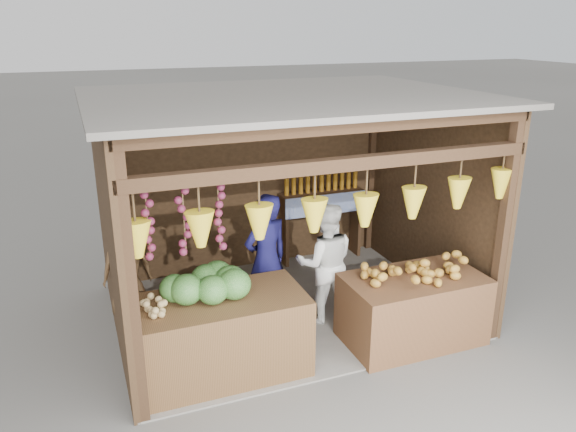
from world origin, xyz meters
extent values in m
plane|color=#514F49|center=(0.00, 0.00, 0.00)|extent=(80.00, 80.00, 0.00)
cube|color=slate|center=(0.00, 0.00, 0.01)|extent=(4.00, 3.00, 0.02)
cube|color=black|center=(0.00, 1.50, 1.30)|extent=(4.00, 0.06, 2.60)
cube|color=black|center=(-2.00, 0.00, 1.30)|extent=(0.06, 3.00, 2.60)
cube|color=black|center=(2.00, 0.00, 1.30)|extent=(0.06, 3.00, 2.60)
cube|color=#605B54|center=(0.00, 0.00, 2.63)|extent=(4.30, 3.30, 0.06)
cube|color=black|center=(-1.94, -1.44, 1.30)|extent=(0.11, 0.11, 2.60)
cube|color=black|center=(1.94, -1.44, 1.30)|extent=(0.11, 0.11, 2.60)
cube|color=black|center=(-1.94, 1.44, 1.30)|extent=(0.11, 0.11, 2.60)
cube|color=black|center=(1.94, 1.44, 1.30)|extent=(0.11, 0.11, 2.60)
cube|color=black|center=(0.00, -1.44, 2.20)|extent=(4.00, 0.12, 0.12)
cube|color=black|center=(0.00, -1.44, 2.54)|extent=(4.00, 0.12, 0.12)
cube|color=#382314|center=(1.05, 1.30, 1.05)|extent=(1.25, 0.30, 0.05)
cube|color=#382314|center=(0.47, 1.30, 0.53)|extent=(0.05, 0.28, 1.05)
cube|color=#382314|center=(1.64, 1.30, 0.53)|extent=(0.05, 0.28, 1.05)
cube|color=blue|center=(1.05, 1.14, 0.92)|extent=(1.25, 0.02, 0.30)
cube|color=#4A3018|center=(-1.08, -1.00, 0.42)|extent=(1.68, 0.85, 0.84)
cube|color=#4E301A|center=(1.06, -1.14, 0.39)|extent=(1.53, 0.85, 0.77)
cube|color=black|center=(-1.85, 0.09, 0.14)|extent=(0.29, 0.29, 0.27)
imported|color=#131244|center=(-0.31, -0.17, 0.80)|extent=(0.67, 0.53, 1.60)
imported|color=white|center=(0.35, -0.36, 0.73)|extent=(0.84, 0.73, 1.47)
imported|color=brown|center=(-1.85, 0.09, 0.83)|extent=(0.54, 0.36, 1.10)
camera|label=1|loc=(-2.24, -5.83, 3.40)|focal=35.00mm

